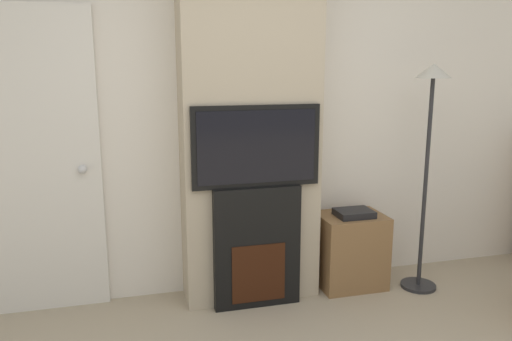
% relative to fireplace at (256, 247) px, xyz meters
% --- Properties ---
extents(wall_back, '(6.00, 0.06, 2.70)m').
position_rel_fireplace_xyz_m(wall_back, '(0.00, 0.37, 0.92)').
color(wall_back, silver).
rests_on(wall_back, ground_plane).
extents(chimney_breast, '(0.96, 0.34, 2.70)m').
position_rel_fireplace_xyz_m(chimney_breast, '(0.00, 0.17, 0.92)').
color(chimney_breast, tan).
rests_on(chimney_breast, ground_plane).
extents(fireplace, '(0.61, 0.15, 0.87)m').
position_rel_fireplace_xyz_m(fireplace, '(0.00, 0.00, 0.00)').
color(fireplace, black).
rests_on(fireplace, ground_plane).
extents(television, '(0.88, 0.07, 0.56)m').
position_rel_fireplace_xyz_m(television, '(0.00, -0.00, 0.71)').
color(television, black).
rests_on(television, fireplace).
extents(floor_lamp, '(0.26, 0.26, 1.69)m').
position_rel_fireplace_xyz_m(floor_lamp, '(1.28, -0.06, 0.79)').
color(floor_lamp, '#262628').
rests_on(floor_lamp, ground_plane).
extents(media_stand, '(0.49, 0.39, 0.62)m').
position_rel_fireplace_xyz_m(media_stand, '(0.78, 0.12, -0.14)').
color(media_stand, brown).
rests_on(media_stand, ground_plane).
extents(entry_door, '(0.82, 0.09, 2.06)m').
position_rel_fireplace_xyz_m(entry_door, '(-1.42, 0.31, 0.60)').
color(entry_door, silver).
rests_on(entry_door, ground_plane).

